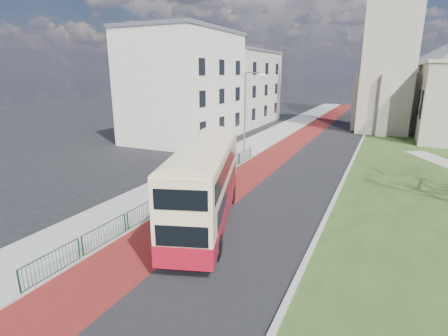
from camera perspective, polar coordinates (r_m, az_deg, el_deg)
The scene contains 12 objects.
ground at distance 19.08m, azimuth -4.50°, elevation -9.65°, with size 160.00×160.00×0.00m, color black.
road_carriageway at distance 36.60m, azimuth 13.24°, elevation 2.24°, with size 9.00×120.00×0.01m, color black.
bus_lane at distance 37.22m, azimuth 9.18°, elevation 2.67°, with size 3.40×120.00×0.01m, color #591414.
pavement_west at distance 38.39m, azimuth 3.73°, elevation 3.31°, with size 4.00×120.00×0.12m, color gray.
kerb_west at distance 37.72m, azimuth 6.56°, elevation 3.03°, with size 0.25×120.00×0.13m, color #999993.
kerb_east at distance 37.92m, azimuth 20.70°, elevation 2.19°, with size 0.25×80.00×0.13m, color #999993.
pedestrian_railing at distance 23.47m, azimuth -5.99°, elevation -3.36°, with size 0.07×24.00×1.12m.
gothic_church at distance 53.37m, azimuth 31.02°, elevation 18.76°, with size 16.38×18.00×40.00m.
street_block_near at distance 43.39m, azimuth -6.53°, elevation 13.23°, with size 10.30×14.30×13.00m.
street_block_far at distance 57.66m, azimuth 2.03°, elevation 13.07°, with size 10.30×16.30×11.50m.
streetlamp at distance 35.62m, azimuth 3.65°, elevation 9.75°, with size 2.13×0.18×8.00m.
bus at distance 18.39m, azimuth -3.14°, elevation -2.11°, with size 5.70×10.86×4.44m.
Camera 1 is at (8.66, -14.98, 8.05)m, focal length 28.00 mm.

